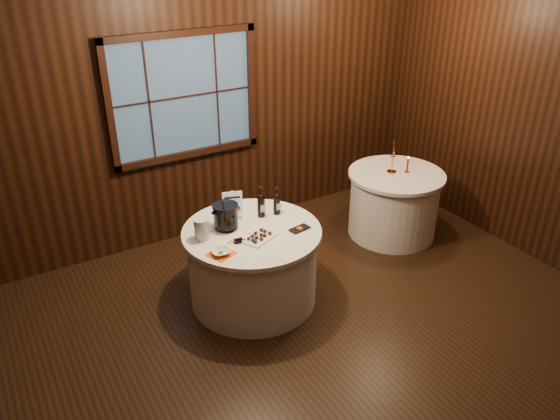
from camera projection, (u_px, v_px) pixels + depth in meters
ground at (310, 361)px, 4.57m from camera, size 6.00×6.00×0.00m
back_wall at (184, 106)px, 5.74m from camera, size 6.00×0.10×3.00m
main_table at (253, 265)px, 5.15m from camera, size 1.28×1.28×0.77m
side_table at (394, 203)px, 6.28m from camera, size 1.08×1.08×0.77m
sign_stand at (233, 209)px, 5.11m from camera, size 0.18×0.14×0.30m
port_bottle_left at (261, 204)px, 5.14m from camera, size 0.07×0.08×0.31m
port_bottle_right at (277, 202)px, 5.19m from camera, size 0.07×0.07×0.28m
ice_bucket at (226, 216)px, 4.94m from camera, size 0.24×0.24×0.24m
chocolate_plate at (259, 237)px, 4.82m from camera, size 0.35×0.30×0.04m
chocolate_box at (300, 229)px, 4.97m from camera, size 0.20×0.13×0.02m
grape_bunch at (239, 240)px, 4.78m from camera, size 0.17×0.09×0.04m
glass_pitcher at (202, 229)px, 4.78m from camera, size 0.19×0.14×0.20m
orange_napkin at (221, 254)px, 4.61m from camera, size 0.26×0.26×0.00m
cracker_bowl at (221, 252)px, 4.60m from camera, size 0.18×0.18×0.04m
brass_candlestick at (393, 161)px, 6.04m from camera, size 0.11×0.11×0.38m
red_candle at (407, 166)px, 6.07m from camera, size 0.05×0.05×0.19m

